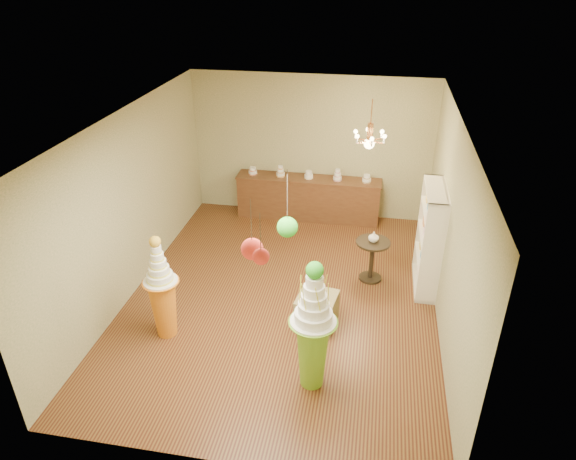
% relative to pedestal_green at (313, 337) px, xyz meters
% --- Properties ---
extents(floor, '(6.50, 6.50, 0.00)m').
position_rel_pedestal_green_xyz_m(floor, '(-0.75, 1.85, -0.77)').
color(floor, '#573117').
rests_on(floor, ground).
extents(ceiling, '(6.50, 6.50, 0.00)m').
position_rel_pedestal_green_xyz_m(ceiling, '(-0.75, 1.85, 2.23)').
color(ceiling, silver).
rests_on(ceiling, ground).
extents(wall_back, '(5.00, 0.04, 3.00)m').
position_rel_pedestal_green_xyz_m(wall_back, '(-0.75, 5.10, 0.73)').
color(wall_back, tan).
rests_on(wall_back, ground).
extents(wall_front, '(5.00, 0.04, 3.00)m').
position_rel_pedestal_green_xyz_m(wall_front, '(-0.75, -1.40, 0.73)').
color(wall_front, tan).
rests_on(wall_front, ground).
extents(wall_left, '(0.04, 6.50, 3.00)m').
position_rel_pedestal_green_xyz_m(wall_left, '(-3.25, 1.85, 0.73)').
color(wall_left, tan).
rests_on(wall_left, ground).
extents(wall_right, '(0.04, 6.50, 3.00)m').
position_rel_pedestal_green_xyz_m(wall_right, '(1.75, 1.85, 0.73)').
color(wall_right, tan).
rests_on(wall_right, ground).
extents(pedestal_green, '(0.64, 0.64, 1.89)m').
position_rel_pedestal_green_xyz_m(pedestal_green, '(0.00, 0.00, 0.00)').
color(pedestal_green, '#74B026').
rests_on(pedestal_green, floor).
extents(pedestal_orange, '(0.54, 0.54, 1.67)m').
position_rel_pedestal_green_xyz_m(pedestal_orange, '(-2.28, 0.62, -0.14)').
color(pedestal_orange, orange).
rests_on(pedestal_orange, floor).
extents(burlap_riser, '(0.65, 0.65, 0.52)m').
position_rel_pedestal_green_xyz_m(burlap_riser, '(-0.09, 1.22, -0.51)').
color(burlap_riser, '#92824F').
rests_on(burlap_riser, floor).
extents(sideboard, '(3.04, 0.54, 1.16)m').
position_rel_pedestal_green_xyz_m(sideboard, '(-0.75, 4.82, -0.30)').
color(sideboard, '#57321B').
rests_on(sideboard, floor).
extents(shelving_unit, '(0.33, 1.20, 1.80)m').
position_rel_pedestal_green_xyz_m(shelving_unit, '(1.59, 2.65, 0.13)').
color(shelving_unit, white).
rests_on(shelving_unit, floor).
extents(round_table, '(0.77, 0.77, 0.75)m').
position_rel_pedestal_green_xyz_m(round_table, '(0.68, 2.65, -0.29)').
color(round_table, black).
rests_on(round_table, floor).
extents(vase, '(0.20, 0.20, 0.18)m').
position_rel_pedestal_green_xyz_m(vase, '(0.68, 2.65, 0.07)').
color(vase, white).
rests_on(vase, round_table).
extents(pom_red_left, '(0.23, 0.23, 0.67)m').
position_rel_pedestal_green_xyz_m(pom_red_left, '(-0.55, -0.75, 1.67)').
color(pom_red_left, '#3F392D').
rests_on(pom_red_left, ceiling).
extents(pom_green_mid, '(0.24, 0.24, 0.83)m').
position_rel_pedestal_green_xyz_m(pom_green_mid, '(-0.34, 0.06, 1.52)').
color(pom_green_mid, '#3F392D').
rests_on(pom_green_mid, ceiling).
extents(pom_red_right, '(0.16, 0.16, 0.54)m').
position_rel_pedestal_green_xyz_m(pom_red_right, '(-0.39, -1.03, 1.77)').
color(pom_red_right, '#3F392D').
rests_on(pom_red_right, ceiling).
extents(chandelier, '(0.77, 0.77, 0.85)m').
position_rel_pedestal_green_xyz_m(chandelier, '(0.47, 3.31, 1.53)').
color(chandelier, '#C97D47').
rests_on(chandelier, ceiling).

